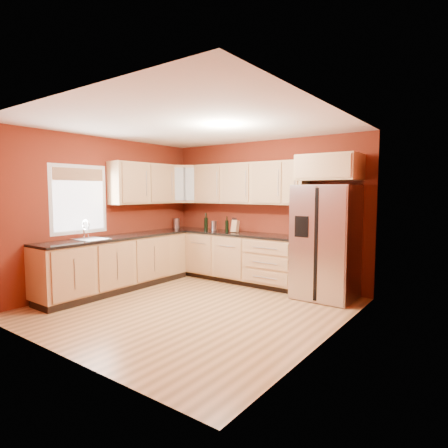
# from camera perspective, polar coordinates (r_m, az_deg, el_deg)

# --- Properties ---
(floor) EXTENTS (4.00, 4.00, 0.00)m
(floor) POSITION_cam_1_polar(r_m,az_deg,el_deg) (5.57, -4.81, -12.57)
(floor) COLOR olive
(floor) RESTS_ON ground
(ceiling) EXTENTS (4.00, 4.00, 0.00)m
(ceiling) POSITION_cam_1_polar(r_m,az_deg,el_deg) (5.39, -5.02, 14.81)
(ceiling) COLOR white
(ceiling) RESTS_ON wall_back
(wall_back) EXTENTS (4.00, 0.04, 2.60)m
(wall_back) POSITION_cam_1_polar(r_m,az_deg,el_deg) (6.95, 6.03, 1.84)
(wall_back) COLOR maroon
(wall_back) RESTS_ON floor
(wall_front) EXTENTS (4.00, 0.04, 2.60)m
(wall_front) POSITION_cam_1_polar(r_m,az_deg,el_deg) (4.05, -23.93, -0.82)
(wall_front) COLOR maroon
(wall_front) RESTS_ON floor
(wall_left) EXTENTS (0.04, 4.00, 2.60)m
(wall_left) POSITION_cam_1_polar(r_m,az_deg,el_deg) (6.81, -17.67, 1.56)
(wall_left) COLOR maroon
(wall_left) RESTS_ON floor
(wall_right) EXTENTS (0.04, 4.00, 2.60)m
(wall_right) POSITION_cam_1_polar(r_m,az_deg,el_deg) (4.28, 15.65, -0.28)
(wall_right) COLOR maroon
(wall_right) RESTS_ON floor
(base_cabinets_back) EXTENTS (2.90, 0.60, 0.88)m
(base_cabinets_back) POSITION_cam_1_polar(r_m,az_deg,el_deg) (7.10, 0.89, -5.07)
(base_cabinets_back) COLOR tan
(base_cabinets_back) RESTS_ON floor
(base_cabinets_left) EXTENTS (0.60, 2.80, 0.88)m
(base_cabinets_left) POSITION_cam_1_polar(r_m,az_deg,el_deg) (6.67, -15.95, -5.90)
(base_cabinets_left) COLOR tan
(base_cabinets_left) RESTS_ON floor
(countertop_back) EXTENTS (2.90, 0.62, 0.04)m
(countertop_back) POSITION_cam_1_polar(r_m,az_deg,el_deg) (7.02, 0.84, -1.38)
(countertop_back) COLOR black
(countertop_back) RESTS_ON base_cabinets_back
(countertop_left) EXTENTS (0.62, 2.80, 0.04)m
(countertop_left) POSITION_cam_1_polar(r_m,az_deg,el_deg) (6.60, -16.00, -1.99)
(countertop_left) COLOR black
(countertop_left) RESTS_ON base_cabinets_left
(upper_cabinets_back) EXTENTS (2.30, 0.33, 0.75)m
(upper_cabinets_back) POSITION_cam_1_polar(r_m,az_deg,el_deg) (6.93, 3.59, 6.19)
(upper_cabinets_back) COLOR tan
(upper_cabinets_back) RESTS_ON wall_back
(upper_cabinets_left) EXTENTS (0.33, 1.35, 0.75)m
(upper_cabinets_left) POSITION_cam_1_polar(r_m,az_deg,el_deg) (7.12, -12.25, 6.05)
(upper_cabinets_left) COLOR tan
(upper_cabinets_left) RESTS_ON wall_left
(corner_upper_cabinet) EXTENTS (0.67, 0.67, 0.75)m
(corner_upper_cabinet) POSITION_cam_1_polar(r_m,az_deg,el_deg) (7.67, -6.10, 6.06)
(corner_upper_cabinet) COLOR tan
(corner_upper_cabinet) RESTS_ON wall_back
(over_fridge_cabinet) EXTENTS (0.92, 0.60, 0.40)m
(over_fridge_cabinet) POSITION_cam_1_polar(r_m,az_deg,el_deg) (6.10, 15.77, 8.29)
(over_fridge_cabinet) COLOR tan
(over_fridge_cabinet) RESTS_ON wall_back
(refrigerator) EXTENTS (0.90, 0.75, 1.78)m
(refrigerator) POSITION_cam_1_polar(r_m,az_deg,el_deg) (6.07, 15.26, -2.66)
(refrigerator) COLOR #AAAAAF
(refrigerator) RESTS_ON floor
(window) EXTENTS (0.03, 0.90, 1.00)m
(window) POSITION_cam_1_polar(r_m,az_deg,el_deg) (6.50, -21.20, 3.52)
(window) COLOR white
(window) RESTS_ON wall_left
(sink_faucet) EXTENTS (0.50, 0.42, 0.30)m
(sink_faucet) POSITION_cam_1_polar(r_m,az_deg,el_deg) (6.29, -19.64, -0.86)
(sink_faucet) COLOR white
(sink_faucet) RESTS_ON countertop_left
(canister_left) EXTENTS (0.14, 0.14, 0.20)m
(canister_left) POSITION_cam_1_polar(r_m,az_deg,el_deg) (7.79, -7.24, 0.11)
(canister_left) COLOR #AAAAAF
(canister_left) RESTS_ON countertop_back
(canister_right) EXTENTS (0.13, 0.13, 0.18)m
(canister_right) POSITION_cam_1_polar(r_m,az_deg,el_deg) (7.27, -1.54, -0.28)
(canister_right) COLOR #AAAAAF
(canister_right) RESTS_ON countertop_back
(wine_bottle_a) EXTENTS (0.08, 0.08, 0.33)m
(wine_bottle_a) POSITION_cam_1_polar(r_m,az_deg,el_deg) (7.38, -2.76, 0.38)
(wine_bottle_a) COLOR black
(wine_bottle_a) RESTS_ON countertop_back
(wine_bottle_b) EXTENTS (0.07, 0.07, 0.29)m
(wine_bottle_b) POSITION_cam_1_polar(r_m,az_deg,el_deg) (7.11, 0.44, 0.03)
(wine_bottle_b) COLOR black
(wine_bottle_b) RESTS_ON countertop_back
(knife_block) EXTENTS (0.11, 0.10, 0.22)m
(knife_block) POSITION_cam_1_polar(r_m,az_deg,el_deg) (6.96, 1.72, -0.35)
(knife_block) COLOR tan
(knife_block) RESTS_ON countertop_back
(soap_dispenser) EXTENTS (0.07, 0.07, 0.18)m
(soap_dispenser) POSITION_cam_1_polar(r_m,az_deg,el_deg) (6.28, 10.64, -1.21)
(soap_dispenser) COLOR silver
(soap_dispenser) RESTS_ON countertop_back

